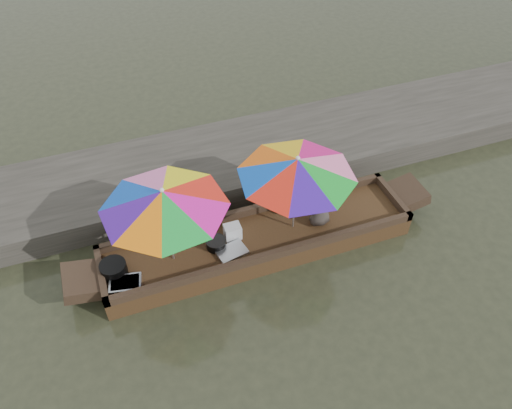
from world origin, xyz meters
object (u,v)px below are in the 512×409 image
object	(u,v)px
cooking_pot	(114,269)
vendor	(321,202)
umbrella_bow	(168,226)
umbrella_stern	(295,194)
charcoal_grill	(216,244)
boat_hull	(258,242)
tray_crayfish	(125,284)
tray_scallop	(232,252)
supply_bag	(233,232)

from	to	relation	value
cooking_pot	vendor	size ratio (longest dim) A/B	0.42
umbrella_bow	umbrella_stern	world-z (taller)	same
charcoal_grill	cooking_pot	bearing A→B (deg)	179.30
cooking_pot	boat_hull	bearing A→B (deg)	-0.43
umbrella_bow	umbrella_stern	distance (m)	2.13
cooking_pot	tray_crayfish	distance (m)	0.34
tray_crayfish	tray_scallop	distance (m)	1.77
tray_scallop	vendor	bearing A→B (deg)	5.28
boat_hull	charcoal_grill	size ratio (longest dim) A/B	16.76
vendor	umbrella_bow	bearing A→B (deg)	-6.44
tray_crayfish	charcoal_grill	distance (m)	1.59
umbrella_stern	supply_bag	bearing A→B (deg)	173.55
cooking_pot	vendor	distance (m)	3.58
tray_scallop	umbrella_stern	xyz separation A→B (m)	(1.20, 0.22, 0.74)
cooking_pot	tray_scallop	xyz separation A→B (m)	(1.89, -0.24, -0.08)
boat_hull	cooking_pot	distance (m)	2.46
cooking_pot	supply_bag	distance (m)	2.03
boat_hull	vendor	bearing A→B (deg)	-3.27
umbrella_bow	supply_bag	bearing A→B (deg)	6.50
boat_hull	charcoal_grill	xyz separation A→B (m)	(-0.75, -0.00, 0.25)
cooking_pot	tray_scallop	size ratio (longest dim) A/B	0.86
tray_crayfish	cooking_pot	bearing A→B (deg)	112.52
charcoal_grill	umbrella_bow	distance (m)	1.01
cooking_pot	umbrella_stern	world-z (taller)	umbrella_stern
tray_crayfish	umbrella_stern	xyz separation A→B (m)	(2.97, 0.29, 0.73)
boat_hull	umbrella_stern	distance (m)	1.15
charcoal_grill	tray_scallop	bearing A→B (deg)	-46.93
umbrella_stern	charcoal_grill	bearing A→B (deg)	-179.90
supply_bag	umbrella_stern	bearing A→B (deg)	-6.45
boat_hull	supply_bag	bearing A→B (deg)	163.83
charcoal_grill	umbrella_bow	bearing A→B (deg)	179.80
tray_crayfish	umbrella_bow	size ratio (longest dim) A/B	0.25
cooking_pot	tray_scallop	bearing A→B (deg)	-7.12
boat_hull	charcoal_grill	bearing A→B (deg)	-179.81
boat_hull	tray_crayfish	size ratio (longest dim) A/B	10.91
boat_hull	umbrella_bow	xyz separation A→B (m)	(-1.48, 0.00, 0.95)
charcoal_grill	supply_bag	world-z (taller)	supply_bag
supply_bag	cooking_pot	bearing A→B (deg)	-177.09
tray_crayfish	umbrella_stern	bearing A→B (deg)	5.49
charcoal_grill	umbrella_stern	size ratio (longest dim) A/B	0.16
umbrella_bow	charcoal_grill	bearing A→B (deg)	-0.20
charcoal_grill	tray_crayfish	bearing A→B (deg)	-169.74
umbrella_stern	tray_scallop	bearing A→B (deg)	-169.73
charcoal_grill	supply_bag	distance (m)	0.36
cooking_pot	umbrella_bow	distance (m)	1.17
supply_bag	umbrella_stern	world-z (taller)	umbrella_stern
umbrella_stern	cooking_pot	bearing A→B (deg)	179.66
cooking_pot	umbrella_bow	size ratio (longest dim) A/B	0.22
supply_bag	vendor	bearing A→B (deg)	-6.86
tray_scallop	tray_crayfish	bearing A→B (deg)	-177.81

